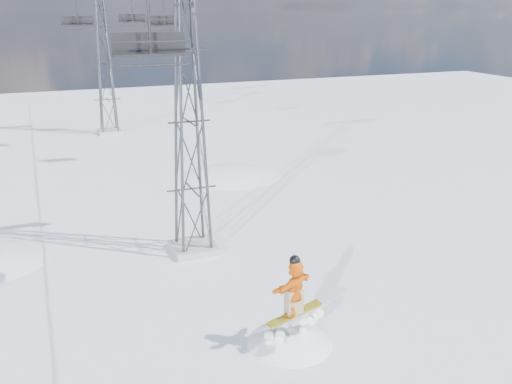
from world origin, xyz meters
TOP-DOWN VIEW (x-y plane):
  - ground at (0.00, 0.00)m, footprint 120.00×120.00m
  - snow_terrain at (-4.77, 21.24)m, footprint 39.00×37.00m
  - lift_tower_near at (0.80, 8.00)m, footprint 5.20×1.80m
  - lift_tower_far at (0.80, 33.00)m, footprint 5.20×1.80m
  - lift_chair_near at (-1.40, 3.85)m, footprint 2.21×0.64m
  - lift_chair_mid at (3.00, 21.24)m, footprint 1.96×0.56m
  - lift_chair_far at (-1.40, 27.31)m, footprint 2.06×0.59m
  - lift_chair_extra at (3.00, 31.89)m, footprint 2.01×0.58m

SIDE VIEW (x-z plane):
  - snow_terrain at x=-4.77m, z-range -20.59..1.41m
  - ground at x=0.00m, z-range 0.00..0.00m
  - lift_tower_near at x=0.80m, z-range -0.24..11.18m
  - lift_tower_far at x=0.80m, z-range -0.24..11.18m
  - lift_chair_near at x=-1.40m, z-range 7.28..10.03m
  - lift_chair_far at x=-1.40m, z-range 7.52..10.08m
  - lift_chair_extra at x=3.00m, z-range 7.61..10.10m
  - lift_chair_mid at x=3.00m, z-range 7.69..10.12m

